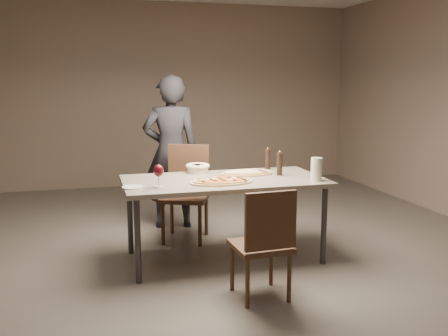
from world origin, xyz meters
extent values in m
plane|color=#5A544D|center=(0.00, 0.00, 0.00)|extent=(7.00, 7.00, 0.00)
plane|color=gray|center=(0.00, 3.50, 1.40)|extent=(6.00, 0.00, 6.00)
cube|color=slate|center=(0.00, 0.00, 0.73)|extent=(1.80, 0.90, 0.04)
cylinder|color=#333335|center=(-0.82, -0.37, 0.35)|extent=(0.05, 0.05, 0.71)
cylinder|color=#333335|center=(0.82, -0.37, 0.35)|extent=(0.05, 0.05, 0.71)
cylinder|color=#333335|center=(-0.82, 0.37, 0.35)|extent=(0.05, 0.05, 0.71)
cylinder|color=#333335|center=(0.82, 0.37, 0.35)|extent=(0.05, 0.05, 0.71)
ellipsoid|color=white|center=(-0.19, -0.15, 0.79)|extent=(0.05, 0.05, 0.01)
ellipsoid|color=white|center=(0.00, -0.22, 0.79)|extent=(0.05, 0.05, 0.01)
ellipsoid|color=white|center=(-0.13, -0.16, 0.79)|extent=(0.05, 0.05, 0.01)
ellipsoid|color=white|center=(0.05, -0.17, 0.79)|extent=(0.05, 0.05, 0.01)
ellipsoid|color=white|center=(-0.24, -0.17, 0.79)|extent=(0.05, 0.05, 0.01)
cube|color=#213114|center=(-0.25, -0.17, 0.79)|extent=(0.03, 0.16, 0.01)
cube|color=#213114|center=(-0.16, -0.16, 0.79)|extent=(0.06, 0.16, 0.01)
cube|color=#213114|center=(-0.07, -0.18, 0.79)|extent=(0.03, 0.16, 0.01)
cube|color=#213114|center=(0.02, -0.19, 0.79)|extent=(0.04, 0.16, 0.01)
cube|color=#213114|center=(0.11, -0.19, 0.79)|extent=(0.06, 0.16, 0.01)
cylinder|color=pink|center=(0.40, 0.09, 0.79)|extent=(0.06, 0.06, 0.00)
cylinder|color=pink|center=(0.39, 0.14, 0.79)|extent=(0.06, 0.06, 0.00)
cylinder|color=pink|center=(0.36, 0.21, 0.79)|extent=(0.06, 0.06, 0.00)
cylinder|color=pink|center=(0.40, 0.14, 0.79)|extent=(0.06, 0.06, 0.00)
cylinder|color=pink|center=(0.42, 0.10, 0.79)|extent=(0.06, 0.06, 0.00)
cylinder|color=pink|center=(0.33, 0.13, 0.79)|extent=(0.06, 0.06, 0.00)
cylinder|color=beige|center=(-0.16, 0.38, 0.79)|extent=(0.20, 0.20, 0.08)
torus|color=beige|center=(-0.16, 0.38, 0.82)|extent=(0.23, 0.23, 0.03)
cube|color=olive|center=(-0.13, 0.38, 0.80)|extent=(0.07, 0.06, 0.04)
cube|color=olive|center=(-0.16, 0.40, 0.80)|extent=(0.06, 0.07, 0.04)
cube|color=olive|center=(-0.19, 0.38, 0.80)|extent=(0.07, 0.06, 0.04)
cube|color=olive|center=(-0.16, 0.35, 0.80)|extent=(0.06, 0.07, 0.04)
cylinder|color=white|center=(-0.09, -0.02, 0.76)|extent=(0.14, 0.14, 0.02)
cylinder|color=#A1A13B|center=(-0.09, -0.02, 0.76)|extent=(0.10, 0.10, 0.00)
cylinder|color=black|center=(0.55, 0.04, 0.84)|extent=(0.05, 0.05, 0.19)
cylinder|color=black|center=(0.55, 0.04, 0.95)|extent=(0.06, 0.06, 0.02)
sphere|color=gold|center=(0.55, 0.04, 0.97)|extent=(0.02, 0.02, 0.02)
cylinder|color=black|center=(0.56, 0.38, 0.84)|extent=(0.05, 0.05, 0.18)
cylinder|color=black|center=(0.56, 0.38, 0.94)|extent=(0.06, 0.06, 0.02)
sphere|color=gold|center=(0.56, 0.38, 0.96)|extent=(0.02, 0.02, 0.02)
cylinder|color=silver|center=(0.77, -0.29, 0.85)|extent=(0.10, 0.10, 0.21)
cylinder|color=silver|center=(-0.62, -0.20, 0.75)|extent=(0.07, 0.07, 0.01)
cylinder|color=silver|center=(-0.62, -0.20, 0.80)|extent=(0.01, 0.01, 0.09)
ellipsoid|color=#450912|center=(-0.62, -0.20, 0.89)|extent=(0.09, 0.09, 0.10)
cylinder|color=white|center=(-0.83, -0.17, 0.76)|extent=(0.17, 0.17, 0.01)
cube|color=#432A1C|center=(0.05, -0.86, 0.40)|extent=(0.43, 0.43, 0.04)
cylinder|color=#432A1C|center=(-0.11, -1.04, 0.19)|extent=(0.03, 0.03, 0.38)
cylinder|color=#432A1C|center=(0.22, -1.02, 0.19)|extent=(0.03, 0.03, 0.38)
cylinder|color=#432A1C|center=(-0.13, -0.71, 0.19)|extent=(0.03, 0.03, 0.38)
cylinder|color=#432A1C|center=(0.20, -0.69, 0.19)|extent=(0.03, 0.03, 0.38)
cube|color=#432A1C|center=(0.06, -1.05, 0.64)|extent=(0.39, 0.06, 0.42)
cube|color=#432A1C|center=(-0.24, 0.63, 0.45)|extent=(0.60, 0.60, 0.04)
cylinder|color=#432A1C|center=(0.00, 0.73, 0.21)|extent=(0.04, 0.04, 0.43)
cylinder|color=#432A1C|center=(-0.34, 0.88, 0.21)|extent=(0.04, 0.04, 0.43)
cylinder|color=#432A1C|center=(-0.14, 0.39, 0.21)|extent=(0.04, 0.04, 0.43)
cylinder|color=#432A1C|center=(-0.49, 0.53, 0.21)|extent=(0.04, 0.04, 0.43)
cube|color=#432A1C|center=(-0.16, 0.82, 0.73)|extent=(0.42, 0.21, 0.48)
imported|color=black|center=(-0.29, 1.16, 0.84)|extent=(0.66, 0.48, 1.69)
camera|label=1|loc=(-1.16, -4.25, 1.63)|focal=40.00mm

